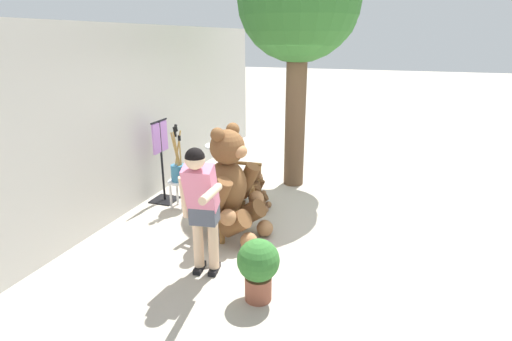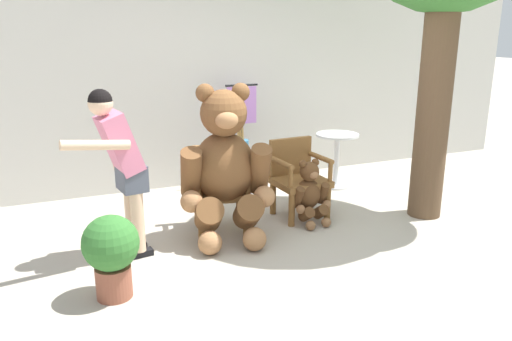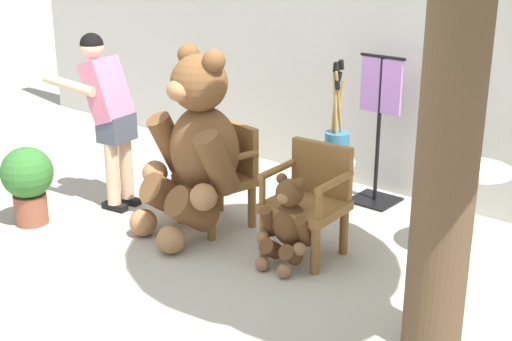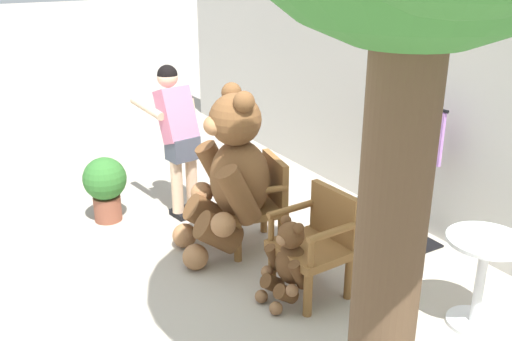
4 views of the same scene
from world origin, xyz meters
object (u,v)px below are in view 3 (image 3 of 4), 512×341
brush_bucket (337,139)px  teddy_bear_large (196,145)px  potted_plant (28,180)px  teddy_bear_small (288,223)px  wooden_chair_right (309,198)px  white_stool (336,172)px  round_side_table (472,202)px  person_visitor (108,107)px  clothing_display_stand (379,127)px  wooden_chair_left (221,172)px

brush_bucket → teddy_bear_large: bearing=-117.6°
teddy_bear_large → potted_plant: (-1.22, -0.80, -0.36)m
teddy_bear_small → brush_bucket: 1.25m
wooden_chair_right → brush_bucket: brush_bucket is taller
teddy_bear_small → brush_bucket: brush_bucket is taller
brush_bucket → white_stool: bearing=67.9°
white_stool → teddy_bear_large: bearing=-117.5°
wooden_chair_right → potted_plant: (-2.17, -1.06, -0.07)m
teddy_bear_large → white_stool: 1.35m
brush_bucket → teddy_bear_small: bearing=-73.0°
round_side_table → person_visitor: bearing=-159.6°
wooden_chair_right → clothing_display_stand: bearing=97.4°
wooden_chair_right → potted_plant: 2.41m
person_visitor → brush_bucket: (1.60, 1.22, -0.26)m
teddy_bear_small → person_visitor: bearing=-178.4°
teddy_bear_large → person_visitor: 1.02m
teddy_bear_small → round_side_table: size_ratio=0.99×
wooden_chair_left → round_side_table: 2.04m
teddy_bear_small → teddy_bear_large: bearing=179.0°
wooden_chair_left → teddy_bear_large: (-0.03, -0.26, 0.29)m
potted_plant → person_visitor: bearing=73.3°
teddy_bear_small → brush_bucket: size_ratio=0.79×
wooden_chair_left → brush_bucket: (0.57, 0.88, 0.20)m
teddy_bear_small → wooden_chair_right: bearing=91.3°
brush_bucket → potted_plant: size_ratio=1.33×
person_visitor → round_side_table: size_ratio=2.17×
teddy_bear_small → wooden_chair_left: bearing=163.2°
wooden_chair_right → brush_bucket: (-0.35, 0.88, 0.20)m
round_side_table → wooden_chair_right: bearing=-142.4°
brush_bucket → round_side_table: (1.32, -0.13, -0.21)m
wooden_chair_left → person_visitor: bearing=-162.0°
teddy_bear_small → white_stool: teddy_bear_small is taller
wooden_chair_right → potted_plant: wooden_chair_right is taller
wooden_chair_right → person_visitor: size_ratio=0.55×
white_stool → person_visitor: bearing=-142.7°
wooden_chair_left → white_stool: size_ratio=1.87×
white_stool → clothing_display_stand: bearing=65.3°
white_stool → brush_bucket: (-0.00, -0.00, 0.31)m
brush_bucket → wooden_chair_left: bearing=-122.8°
wooden_chair_right → white_stool: 0.96m
teddy_bear_large → brush_bucket: bearing=62.4°
brush_bucket → clothing_display_stand: (0.18, 0.40, 0.06)m
wooden_chair_left → potted_plant: (-1.25, -1.06, -0.07)m
round_side_table → clothing_display_stand: (-1.14, 0.53, 0.27)m
teddy_bear_large → teddy_bear_small: 1.04m
wooden_chair_right → round_side_table: 1.23m
person_visitor → round_side_table: person_visitor is taller
teddy_bear_large → round_side_table: size_ratio=2.15×
teddy_bear_large → wooden_chair_right: bearing=15.5°
brush_bucket → potted_plant: brush_bucket is taller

